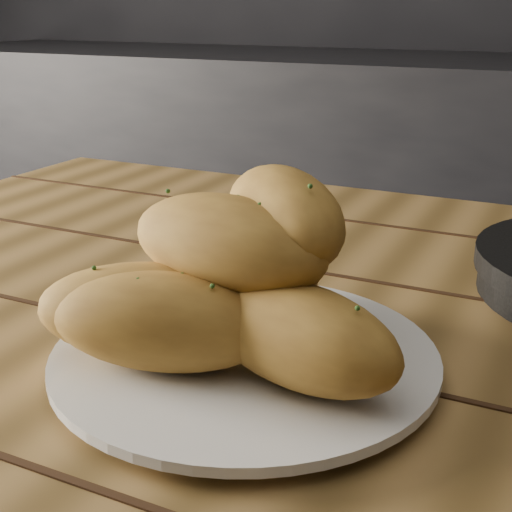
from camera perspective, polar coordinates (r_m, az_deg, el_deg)
The scene contains 4 objects.
counter at distance 1.98m, azimuth 9.13°, elevation 2.37°, with size 2.80×0.60×0.90m, color black.
table at distance 0.70m, azimuth 9.92°, elevation -12.56°, with size 1.47×0.96×0.75m.
plate at distance 0.57m, azimuth -0.89°, elevation -8.25°, with size 0.30×0.30×0.02m.
bread_rolls at distance 0.54m, azimuth -2.05°, elevation -2.28°, with size 0.30×0.26×0.14m.
Camera 1 is at (0.53, -0.11, 1.03)m, focal length 50.00 mm.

